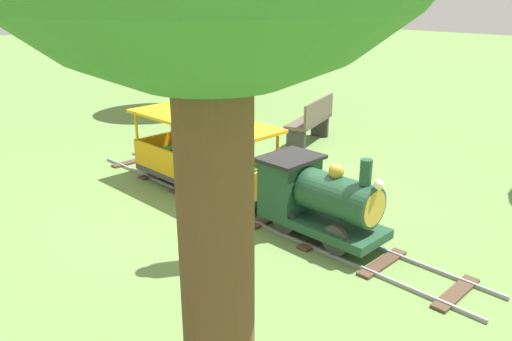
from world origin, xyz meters
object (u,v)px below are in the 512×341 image
Objects in this scene: locomotive at (317,196)px; conductor_person at (223,173)px; park_bench at (312,121)px; passenger_car at (202,162)px.

conductor_person is at bearing -14.86° from locomotive.
locomotive reaches higher than park_bench.
park_bench is (-3.87, -2.05, -0.54)m from conductor_person.
locomotive is 3.65m from park_bench.
locomotive is 1.06× the size of park_bench.
locomotive is 0.89× the size of conductor_person.
conductor_person is at bearing 27.94° from park_bench.
conductor_person reaches higher than park_bench.
passenger_car is at bearing -123.06° from conductor_person.
park_bench is at bearing -171.84° from passenger_car.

